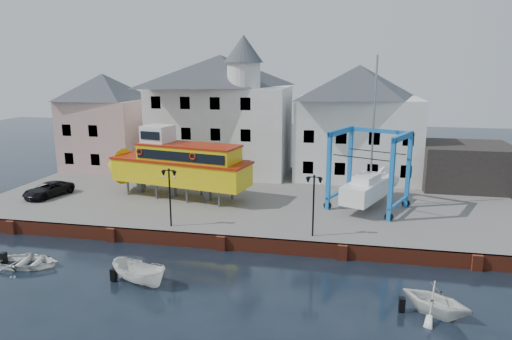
# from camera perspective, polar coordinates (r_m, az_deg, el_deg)

# --- Properties ---
(ground) EXTENTS (140.00, 140.00, 0.00)m
(ground) POSITION_cam_1_polar(r_m,az_deg,el_deg) (31.23, -4.35, -9.93)
(ground) COLOR black
(ground) RESTS_ON ground
(hardstanding) EXTENTS (44.00, 22.00, 1.00)m
(hardstanding) POSITION_cam_1_polar(r_m,az_deg,el_deg) (41.16, -0.29, -3.48)
(hardstanding) COLOR slate
(hardstanding) RESTS_ON ground
(quay_wall) EXTENTS (44.00, 0.47, 1.00)m
(quay_wall) POSITION_cam_1_polar(r_m,az_deg,el_deg) (31.13, -4.32, -9.01)
(quay_wall) COLOR maroon
(quay_wall) RESTS_ON ground
(building_pink) EXTENTS (8.00, 7.00, 10.30)m
(building_pink) POSITION_cam_1_polar(r_m,az_deg,el_deg) (52.84, -18.31, 5.77)
(building_pink) COLOR #C4978F
(building_pink) RESTS_ON hardstanding
(building_white_main) EXTENTS (14.00, 8.30, 14.00)m
(building_white_main) POSITION_cam_1_polar(r_m,az_deg,el_deg) (48.06, -4.28, 7.17)
(building_white_main) COLOR silver
(building_white_main) RESTS_ON hardstanding
(building_white_right) EXTENTS (12.00, 8.00, 11.20)m
(building_white_right) POSITION_cam_1_polar(r_m,az_deg,el_deg) (47.04, 12.55, 5.87)
(building_white_right) COLOR silver
(building_white_right) RESTS_ON hardstanding
(shed_dark) EXTENTS (8.00, 7.00, 4.00)m
(shed_dark) POSITION_cam_1_polar(r_m,az_deg,el_deg) (46.96, 24.66, 0.53)
(shed_dark) COLOR #262422
(shed_dark) RESTS_ON hardstanding
(lamp_post_left) EXTENTS (1.12, 0.32, 4.20)m
(lamp_post_left) POSITION_cam_1_polar(r_m,az_deg,el_deg) (32.23, -10.78, -1.57)
(lamp_post_left) COLOR black
(lamp_post_left) RESTS_ON hardstanding
(lamp_post_right) EXTENTS (1.12, 0.32, 4.20)m
(lamp_post_right) POSITION_cam_1_polar(r_m,az_deg,el_deg) (30.03, 7.24, -2.51)
(lamp_post_right) COLOR black
(lamp_post_right) RESTS_ON hardstanding
(tour_boat) EXTENTS (14.44, 6.14, 6.12)m
(tour_boat) POSITION_cam_1_polar(r_m,az_deg,el_deg) (39.81, -10.43, 0.77)
(tour_boat) COLOR #59595E
(tour_boat) RESTS_ON hardstanding
(travel_lift) EXTENTS (6.81, 8.03, 11.91)m
(travel_lift) POSITION_cam_1_polar(r_m,az_deg,el_deg) (37.72, 14.24, -1.47)
(travel_lift) COLOR blue
(travel_lift) RESTS_ON hardstanding
(van) EXTENTS (3.08, 4.78, 1.23)m
(van) POSITION_cam_1_polar(r_m,az_deg,el_deg) (43.52, -24.53, -2.24)
(van) COLOR black
(van) RESTS_ON hardstanding
(motorboat_a) EXTENTS (4.07, 2.65, 1.47)m
(motorboat_a) POSITION_cam_1_polar(r_m,az_deg,el_deg) (27.55, -14.30, -13.57)
(motorboat_a) COLOR white
(motorboat_a) RESTS_ON ground
(motorboat_c) EXTENTS (4.51, 4.34, 1.83)m
(motorboat_c) POSITION_cam_1_polar(r_m,az_deg,el_deg) (25.41, 21.44, -16.48)
(motorboat_c) COLOR white
(motorboat_c) RESTS_ON ground
(motorboat_d) EXTENTS (4.26, 3.23, 0.83)m
(motorboat_d) POSITION_cam_1_polar(r_m,az_deg,el_deg) (32.11, -26.70, -10.68)
(motorboat_d) COLOR white
(motorboat_d) RESTS_ON ground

